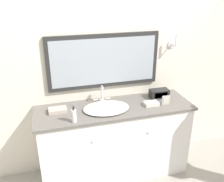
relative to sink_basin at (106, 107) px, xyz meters
The scene contains 8 objects.
wall_back 0.49m from the sink_basin, 72.57° to the left, with size 8.00×0.18×2.55m.
vanity_counter 0.48m from the sink_basin, 11.45° to the left, with size 1.78×0.57×0.91m.
sink_basin is the anchor object (origin of this frame).
soap_bottle 0.42m from the sink_basin, 154.64° to the right, with size 0.05×0.05×0.18m.
appliance_box 0.71m from the sink_basin, 10.18° to the left, with size 0.23×0.12×0.10m.
picture_frame 0.69m from the sink_basin, ahead, with size 0.10×0.01×0.11m.
hand_towel_near_sink 0.53m from the sink_basin, behind, with size 0.19×0.12×0.04m.
hand_towel_far_corner 0.52m from the sink_basin, ahead, with size 0.16×0.10×0.04m.
Camera 1 is at (-0.71, -2.09, 2.19)m, focal length 40.00 mm.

